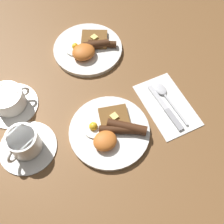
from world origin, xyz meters
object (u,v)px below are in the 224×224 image
Objects in this scene: breakfast_plate_far at (88,48)px; teacup_far at (9,101)px; breakfast_plate_near at (110,131)px; knife at (167,109)px; teacup_near at (25,144)px; spoon at (164,93)px.

teacup_far reaches higher than breakfast_plate_far.
teacup_far is (-0.23, 0.23, 0.01)m from breakfast_plate_near.
breakfast_plate_far is 1.47× the size of teacup_far.
knife is (0.42, -0.24, -0.02)m from teacup_far.
breakfast_plate_near is 0.19m from knife.
breakfast_plate_near is 0.32m from teacup_far.
teacup_near is at bearing 78.59° from knife.
teacup_far is at bearing 135.27° from breakfast_plate_near.
teacup_far reaches higher than breakfast_plate_near.
teacup_near is at bearing -90.93° from teacup_far.
breakfast_plate_far is at bearing 39.11° from teacup_near.
teacup_far reaches higher than knife.
breakfast_plate_far is at bearing 76.15° from breakfast_plate_near.
teacup_far is 0.92× the size of knife.
teacup_near is (-0.31, -0.25, 0.02)m from breakfast_plate_far.
teacup_far reaches higher than spoon.
knife is (0.11, -0.33, -0.01)m from breakfast_plate_far.
breakfast_plate_far is 0.35m from knife.
teacup_far is 0.48m from knife.
breakfast_plate_near reaches higher than knife.
spoon reaches higher than knife.
teacup_near is 0.98× the size of spoon.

